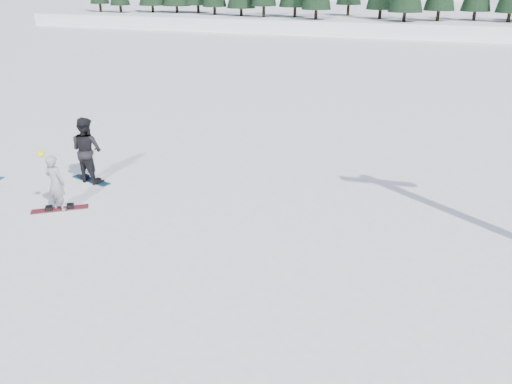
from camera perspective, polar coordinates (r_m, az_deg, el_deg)
ground at (r=13.59m, az=-21.70°, el=-4.19°), size 420.00×420.00×0.00m
alpine_backdrop at (r=199.90m, az=15.30°, el=16.74°), size 412.50×227.00×53.20m
snowboarder_woman at (r=14.51m, az=-21.96°, el=0.99°), size 0.59×0.41×1.72m
snowboarder_man at (r=16.25m, az=-18.76°, el=4.58°), size 1.10×0.91×2.05m
snowboard_woman at (r=14.81m, az=-21.49°, el=-1.83°), size 1.38×1.11×0.03m
snowboard_man at (r=16.58m, az=-18.32°, el=1.28°), size 1.53×0.60×0.03m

